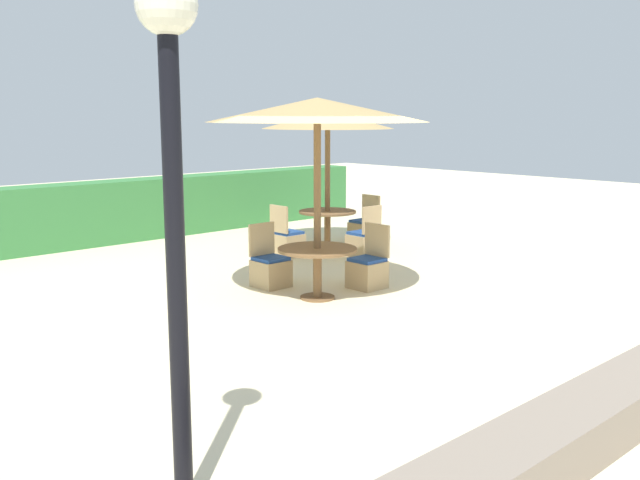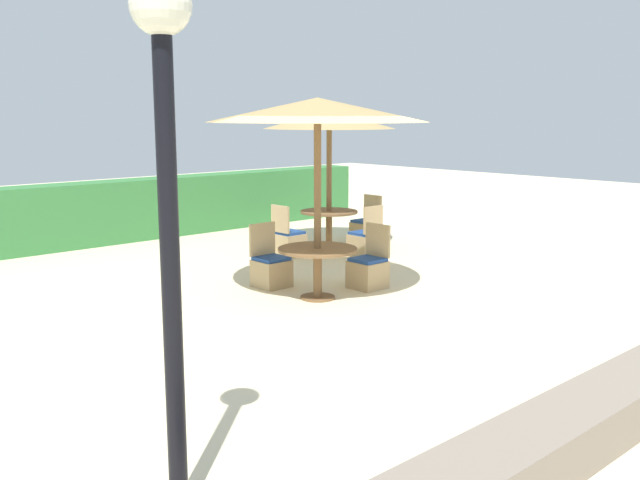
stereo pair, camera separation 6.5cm
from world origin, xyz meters
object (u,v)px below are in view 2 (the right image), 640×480
Objects in this scene: lamp_post at (166,145)px; patio_chair_back_right_west at (289,242)px; patio_chair_center_north at (271,269)px; patio_chair_center_east at (368,270)px; parasol_back_right at (329,121)px; round_table_center at (318,258)px; patio_chair_back_right_south at (365,242)px; patio_chair_back_right_east at (366,229)px; parasol_center at (317,111)px; round_table_back_right at (329,219)px.

lamp_post reaches higher than patio_chair_back_right_west.
patio_chair_center_east is (1.00, -1.04, 0.00)m from patio_chair_center_north.
parasol_back_right reaches higher than round_table_center.
patio_chair_center_north is (-1.68, -1.58, 0.00)m from patio_chair_back_right_west.
patio_chair_back_right_south is (0.96, -0.98, 0.00)m from patio_chair_back_right_west.
parasol_center reaches higher than patio_chair_back_right_east.
round_table_back_right is (6.93, 5.95, -1.78)m from lamp_post.
round_table_center is (-1.64, -2.56, 0.30)m from patio_chair_back_right_west.
lamp_post reaches higher than parasol_back_right.
parasol_back_right is at bearing 89.97° from patio_chair_back_right_east.
patio_chair_back_right_west reaches higher than round_table_back_right.
round_table_center is at bearing -148.63° from patio_chair_back_right_south.
round_table_center is 1.18× the size of patio_chair_center_north.
patio_chair_back_right_west is 1.00× the size of patio_chair_back_right_south.
patio_chair_back_right_west is (-2.02, -0.02, 0.00)m from patio_chair_back_right_east.
parasol_back_right reaches higher than patio_chair_center_east.
parasol_back_right is 2.77× the size of patio_chair_back_right_south.
patio_chair_back_right_south is (-0.05, -1.00, -0.31)m from round_table_back_right.
patio_chair_back_right_east and patio_chair_back_right_south have the same top height.
patio_chair_center_north and patio_chair_center_east have the same top height.
lamp_post is 3.04× the size of round_table_center.
patio_chair_back_right_west is at bearing 57.39° from round_table_center.
patio_chair_back_right_west is at bearing 90.48° from patio_chair_back_right_east.
lamp_post reaches higher than patio_chair_center_east.
parasol_back_right is 2.77× the size of patio_chair_back_right_east.
patio_chair_center_east is at bearing -3.20° from round_table_center.
patio_chair_back_right_east is (7.94, 5.95, -2.09)m from lamp_post.
patio_chair_back_right_west is 2.30m from patio_chair_center_north.
parasol_center is at bearing -90.00° from round_table_center.
patio_chair_back_right_south is at bearing 31.37° from round_table_center.
parasol_back_right reaches higher than round_table_back_right.
lamp_post is at bearing 45.71° from patio_chair_center_north.
round_table_back_right is 1.06m from patio_chair_back_right_west.
patio_chair_back_right_south and patio_chair_center_north have the same top height.
patio_chair_back_right_south is at bearing 31.37° from parasol_center.
round_table_center is (-3.66, -2.58, 0.30)m from patio_chair_back_right_east.
patio_chair_back_right_south is at bearing -44.96° from patio_chair_center_east.
patio_chair_center_east is (5.25, 3.31, -2.09)m from lamp_post.
patio_chair_center_east is at bearing 32.28° from lamp_post.
patio_chair_back_right_east is 0.85× the size of round_table_center.
patio_chair_back_right_west is at bearing -136.78° from patio_chair_center_north.
lamp_post is at bearing -44.97° from patio_chair_back_right_west.
lamp_post is 9.13m from parasol_back_right.
parasol_center is at bearing -135.78° from round_table_back_right.
patio_chair_back_right_south and patio_chair_center_east have the same top height.
parasol_center reaches higher than patio_chair_center_north.
parasol_back_right is 0.87× the size of parasol_center.
parasol_back_right is at bearing 40.61° from lamp_post.
patio_chair_center_east is (0.96, -0.05, -2.30)m from parasol_center.
lamp_post is 6.43m from patio_chair_center_north.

